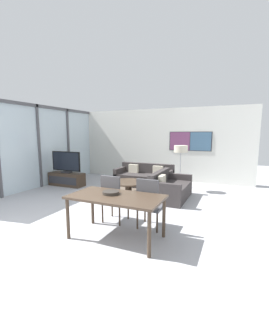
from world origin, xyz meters
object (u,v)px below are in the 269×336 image
(fruit_bowl, at_px, (111,192))
(sofa_side, at_px, (169,189))
(sofa_main, at_px, (144,178))
(floor_lamp, at_px, (181,151))
(dining_chair_centre, at_px, (149,202))
(dining_chair_left, at_px, (113,197))
(coffee_table, at_px, (128,185))
(dining_table, at_px, (116,200))
(television, at_px, (66,162))
(tv_console, at_px, (67,179))

(fruit_bowl, bearing_deg, sofa_side, 83.35)
(sofa_main, bearing_deg, floor_lamp, -7.14)
(dining_chair_centre, bearing_deg, dining_chair_left, -179.91)
(coffee_table, bearing_deg, floor_lamp, 41.50)
(floor_lamp, bearing_deg, dining_chair_left, -101.47)
(dining_table, height_order, dining_chair_left, dining_chair_left)
(coffee_table, xyz_separation_m, floor_lamp, (1.30, 1.15, 0.97))
(dining_chair_left, distance_m, floor_lamp, 3.37)
(coffee_table, distance_m, dining_chair_left, 2.18)
(sofa_main, xyz_separation_m, coffee_table, (0.00, -1.32, 0.04))
(fruit_bowl, bearing_deg, floor_lamp, 84.02)
(dining_table, distance_m, floor_lamp, 3.87)
(television, distance_m, fruit_bowl, 4.42)
(sofa_side, height_order, coffee_table, sofa_side)
(television, xyz_separation_m, sofa_main, (2.52, 1.14, -0.57))
(tv_console, bearing_deg, sofa_side, -1.15)
(television, relative_size, fruit_bowl, 3.95)
(sofa_side, bearing_deg, coffee_table, 94.88)
(dining_table, height_order, fruit_bowl, fruit_bowl)
(dining_chair_centre, bearing_deg, coffee_table, 124.82)
(dining_table, distance_m, fruit_bowl, 0.18)
(dining_table, xyz_separation_m, fruit_bowl, (-0.13, 0.06, 0.11))
(sofa_side, xyz_separation_m, floor_lamp, (0.08, 1.05, 1.01))
(tv_console, relative_size, floor_lamp, 0.89)
(tv_console, bearing_deg, dining_chair_left, -35.36)
(television, height_order, dining_chair_left, television)
(television, relative_size, dining_table, 0.73)
(dining_chair_left, relative_size, dining_chair_centre, 1.00)
(sofa_main, height_order, fruit_bowl, fruit_bowl)
(tv_console, bearing_deg, dining_table, -38.61)
(tv_console, distance_m, dining_chair_centre, 4.56)
(tv_console, xyz_separation_m, dining_table, (3.56, -2.84, 0.46))
(dining_chair_left, bearing_deg, television, 144.63)
(tv_console, distance_m, fruit_bowl, 4.45)
(coffee_table, relative_size, fruit_bowl, 3.60)
(television, bearing_deg, floor_lamp, 14.27)
(television, bearing_deg, tv_console, -90.00)
(dining_chair_centre, relative_size, floor_lamp, 0.68)
(dining_chair_left, bearing_deg, sofa_main, 100.85)
(tv_console, bearing_deg, sofa_main, 24.28)
(sofa_main, relative_size, floor_lamp, 1.35)
(tv_console, bearing_deg, floor_lamp, 14.29)
(dining_table, xyz_separation_m, dining_chair_left, (-0.39, 0.60, -0.16))
(coffee_table, bearing_deg, dining_chair_left, -72.58)
(tv_console, bearing_deg, fruit_bowl, -39.11)
(sofa_side, height_order, dining_chair_left, dining_chair_left)
(sofa_side, bearing_deg, floor_lamp, -4.26)
(dining_table, xyz_separation_m, floor_lamp, (0.26, 3.82, 0.59))
(dining_chair_left, xyz_separation_m, floor_lamp, (0.65, 3.22, 0.74))
(coffee_table, bearing_deg, dining_chair_centre, -55.18)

